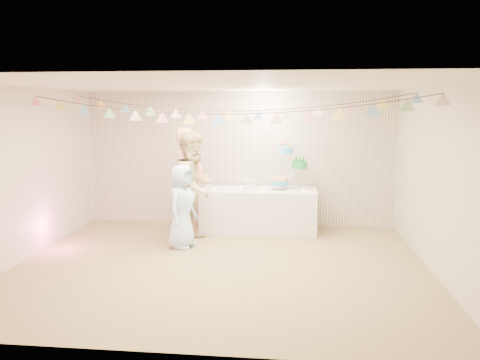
# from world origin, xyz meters

# --- Properties ---
(floor) EXTENTS (6.00, 6.00, 0.00)m
(floor) POSITION_xyz_m (0.00, 0.00, 0.00)
(floor) COLOR olive
(floor) RESTS_ON ground
(ceiling) EXTENTS (6.00, 6.00, 0.00)m
(ceiling) POSITION_xyz_m (0.00, 0.00, 2.60)
(ceiling) COLOR silver
(ceiling) RESTS_ON ground
(back_wall) EXTENTS (6.00, 6.00, 0.00)m
(back_wall) POSITION_xyz_m (0.00, 2.50, 1.30)
(back_wall) COLOR silver
(back_wall) RESTS_ON ground
(front_wall) EXTENTS (6.00, 6.00, 0.00)m
(front_wall) POSITION_xyz_m (0.00, -2.50, 1.30)
(front_wall) COLOR silver
(front_wall) RESTS_ON ground
(left_wall) EXTENTS (5.00, 5.00, 0.00)m
(left_wall) POSITION_xyz_m (-3.00, 0.00, 1.30)
(left_wall) COLOR silver
(left_wall) RESTS_ON ground
(right_wall) EXTENTS (5.00, 5.00, 0.00)m
(right_wall) POSITION_xyz_m (3.00, 0.00, 1.30)
(right_wall) COLOR silver
(right_wall) RESTS_ON ground
(table) EXTENTS (2.12, 0.85, 0.80)m
(table) POSITION_xyz_m (0.42, 2.02, 0.40)
(table) COLOR silver
(table) RESTS_ON floor
(cake_stand) EXTENTS (0.73, 0.43, 0.81)m
(cake_stand) POSITION_xyz_m (0.97, 2.07, 1.16)
(cake_stand) COLOR silver
(cake_stand) RESTS_ON table
(cake_bottom) EXTENTS (0.31, 0.31, 0.15)m
(cake_bottom) POSITION_xyz_m (0.82, 2.01, 0.84)
(cake_bottom) COLOR #26A5B5
(cake_bottom) RESTS_ON cake_stand
(cake_middle) EXTENTS (0.27, 0.27, 0.22)m
(cake_middle) POSITION_xyz_m (1.15, 2.16, 1.11)
(cake_middle) COLOR #1E8D45
(cake_middle) RESTS_ON cake_stand
(cake_top_tier) EXTENTS (0.25, 0.25, 0.19)m
(cake_top_tier) POSITION_xyz_m (0.91, 2.04, 1.38)
(cake_top_tier) COLOR #4BB7ED
(cake_top_tier) RESTS_ON cake_stand
(platter) EXTENTS (0.33, 0.33, 0.02)m
(platter) POSITION_xyz_m (-0.17, 1.97, 0.76)
(platter) COLOR white
(platter) RESTS_ON table
(posy) EXTENTS (0.15, 0.15, 0.17)m
(posy) POSITION_xyz_m (0.23, 2.07, 0.84)
(posy) COLOR white
(posy) RESTS_ON table
(person_adult_a) EXTENTS (0.70, 0.83, 1.95)m
(person_adult_a) POSITION_xyz_m (-0.79, 1.54, 0.98)
(person_adult_a) COLOR #E88D79
(person_adult_a) RESTS_ON floor
(person_adult_b) EXTENTS (1.01, 1.12, 1.90)m
(person_adult_b) POSITION_xyz_m (-0.64, 1.27, 0.95)
(person_adult_b) COLOR tan
(person_adult_b) RESTS_ON floor
(person_child) EXTENTS (0.60, 0.76, 1.38)m
(person_child) POSITION_xyz_m (-0.76, 0.85, 0.69)
(person_child) COLOR #B2D5FC
(person_child) RESTS_ON floor
(bunting_back) EXTENTS (5.60, 1.10, 0.40)m
(bunting_back) POSITION_xyz_m (0.00, 1.10, 2.35)
(bunting_back) COLOR pink
(bunting_back) RESTS_ON ceiling
(bunting_front) EXTENTS (5.60, 0.90, 0.36)m
(bunting_front) POSITION_xyz_m (0.00, -0.20, 2.32)
(bunting_front) COLOR #72A5E5
(bunting_front) RESTS_ON ceiling
(tealight_0) EXTENTS (0.04, 0.04, 0.03)m
(tealight_0) POSITION_xyz_m (-0.38, 1.87, 0.81)
(tealight_0) COLOR #FFD88C
(tealight_0) RESTS_ON table
(tealight_1) EXTENTS (0.04, 0.04, 0.03)m
(tealight_1) POSITION_xyz_m (0.07, 2.20, 0.81)
(tealight_1) COLOR #FFD88C
(tealight_1) RESTS_ON table
(tealight_2) EXTENTS (0.04, 0.04, 0.03)m
(tealight_2) POSITION_xyz_m (0.52, 1.80, 0.81)
(tealight_2) COLOR #FFD88C
(tealight_2) RESTS_ON table
(tealight_3) EXTENTS (0.04, 0.04, 0.03)m
(tealight_3) POSITION_xyz_m (0.77, 2.24, 0.81)
(tealight_3) COLOR #FFD88C
(tealight_3) RESTS_ON table
(tealight_4) EXTENTS (0.04, 0.04, 0.03)m
(tealight_4) POSITION_xyz_m (1.24, 1.84, 0.81)
(tealight_4) COLOR #FFD88C
(tealight_4) RESTS_ON table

